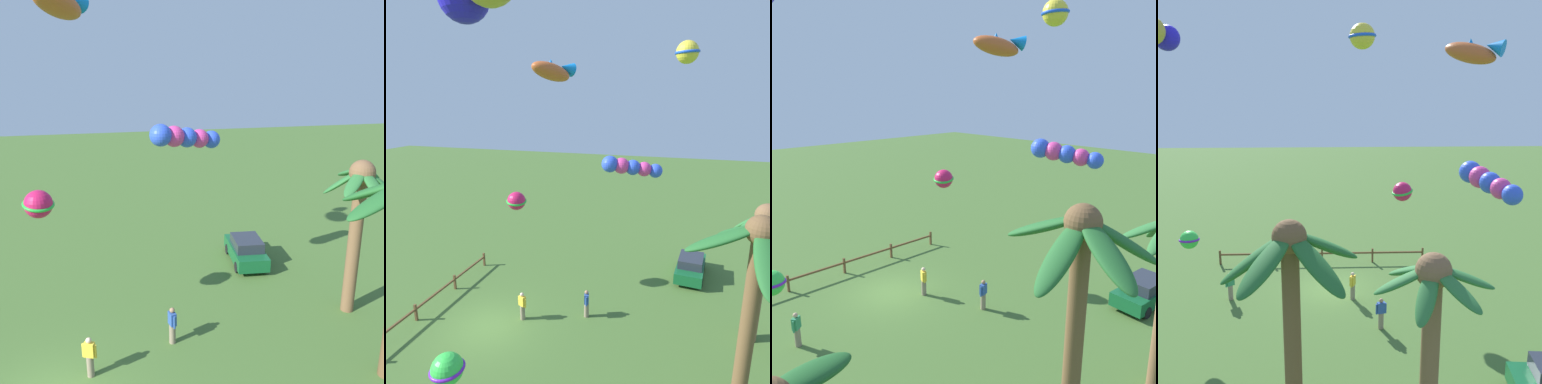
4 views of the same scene
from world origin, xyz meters
The scene contains 7 objects.
palm_tree_0 centered at (-2.98, 12.92, 4.99)m, with size 3.64×3.26×7.03m.
parked_car_0 centered at (-8.74, 10.09, 0.75)m, with size 4.05×2.08×1.51m.
spectator_1 centered at (-1.16, 1.42, 0.81)m, with size 0.36×0.51×1.59m.
spectator_2 centered at (-2.40, 4.65, 0.81)m, with size 0.54×0.31×1.59m.
kite_tube_1 centered at (-6.69, 6.08, 7.64)m, with size 1.88×3.51×1.36m.
kite_fish_3 centered at (-7.25, 1.09, 13.22)m, with size 3.25×2.71×1.58m.
kite_ball_4 centered at (-4.02, -0.13, 5.75)m, with size 1.63×1.63×1.08m.
Camera 1 is at (12.34, 2.00, 10.80)m, focal length 40.21 mm.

